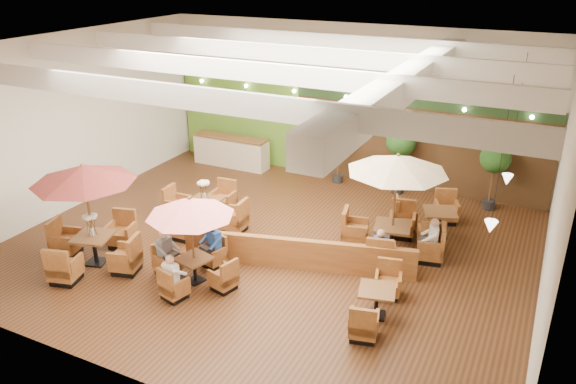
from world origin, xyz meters
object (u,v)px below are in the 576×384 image
Objects in this scene: diner_4 at (432,236)px; table_3 at (205,211)px; table_4 at (376,303)px; table_1 at (191,224)px; table_5 at (429,222)px; topiary_0 at (339,141)px; table_0 at (87,198)px; diner_2 at (166,248)px; table_2 at (396,187)px; topiary_1 at (401,144)px; topiary_2 at (495,161)px; diner_0 at (173,272)px; diner_3 at (381,245)px; booth_divider at (298,254)px; service_counter at (231,151)px; diner_1 at (212,240)px.

table_3 is at bearing 81.62° from diner_4.
table_1 is at bearing 174.00° from table_4.
topiary_0 is at bearing 124.83° from table_5.
diner_4 is at bearing 11.26° from table_0.
diner_2 reaches higher than table_5.
table_0 is at bearing 101.65° from diner_4.
table_2 is at bearing -133.70° from table_5.
topiary_1 is at bearing 38.94° from table_0.
table_4 is at bearing 101.53° from diner_2.
table_2 reaches higher than topiary_2.
table_2 is 6.11m from diner_0.
table_0 reaches higher than diner_3.
topiary_0 is (-1.29, 6.11, 1.13)m from booth_divider.
table_5 is at bearing 138.64° from diner_2.
table_2 is at bearing 4.60° from table_3.
table_2 is at bearing 29.49° from booth_divider.
diner_0 is at bearing -175.81° from table_4.
booth_divider is 2.13× the size of table_5.
table_3 is at bearing -67.31° from service_counter.
table_4 is 3.35× the size of diner_3.
diner_3 is at bearing 7.68° from table_0.
topiary_1 is (2.22, 0.00, 0.21)m from topiary_0.
topiary_0 is 0.95× the size of topiary_2.
table_4 is 1.20× the size of topiary_0.
table_0 is at bearing 174.28° from table_4.
diner_4 is at bearing -102.59° from topiary_2.
table_2 is 1.61m from diner_3.
table_0 is 3.15m from diner_0.
table_4 is 4.60m from table_5.
table_3 reaches higher than diner_3.
table_3 is 6.51m from table_4.
service_counter is 9.20m from diner_0.
diner_1 is (-2.98, -6.97, -1.01)m from topiary_1.
table_2 reaches higher than diner_2.
diner_3 is at bearing -6.26° from table_3.
table_2 is at bearing 132.06° from diner_2.
table_0 is at bearing -161.83° from table_2.
diner_4 reaches higher than service_counter.
table_0 is (-4.95, -2.12, 1.48)m from booth_divider.
table_1 is at bearing 111.42° from diner_1.
service_counter is at bearing 49.94° from diner_4.
topiary_1 reaches higher than table_1.
diner_2 is (-4.85, -3.61, -1.20)m from table_2.
table_0 is 3.36m from diner_1.
booth_divider is 2.07× the size of table_2.
table_2 reaches higher than topiary_0.
booth_divider is 2.20× the size of table_3.
table_2 is at bearing -115.43° from topiary_2.
diner_3 is (6.89, 2.95, -1.16)m from table_0.
topiary_2 is 3.00× the size of diner_0.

